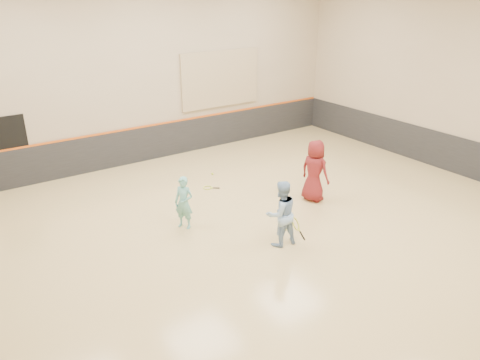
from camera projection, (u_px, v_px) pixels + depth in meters
room at (254, 196)px, 11.56m from camera, size 15.04×12.04×6.22m
wainscot_back at (153, 142)px, 16.18m from camera, size 14.90×0.04×1.20m
wainscot_right at (436, 149)px, 15.55m from camera, size 0.04×11.90×1.20m
accent_stripe at (152, 125)px, 15.93m from camera, size 14.90×0.03×0.06m
acoustic_panel at (221, 79)px, 16.89m from camera, size 3.20×0.08×2.00m
doorway at (10, 153)px, 13.65m from camera, size 1.10×0.05×2.20m
girl at (184, 203)px, 11.54m from camera, size 0.54×0.59×1.35m
instructor at (281, 214)px, 10.72m from camera, size 0.84×0.69×1.60m
young_man at (315, 171)px, 12.96m from camera, size 0.74×0.97×1.76m
held_racket at (296, 224)px, 10.83m from camera, size 0.42×0.42×0.67m
spare_racket at (208, 188)px, 14.04m from camera, size 0.60×0.60×0.04m
ball_under_racket at (285, 229)px, 11.61m from camera, size 0.07×0.07×0.07m
ball_in_hand at (322, 163)px, 12.89m from camera, size 0.07×0.07×0.07m
ball_beside_spare at (212, 174)px, 15.03m from camera, size 0.07×0.07×0.07m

